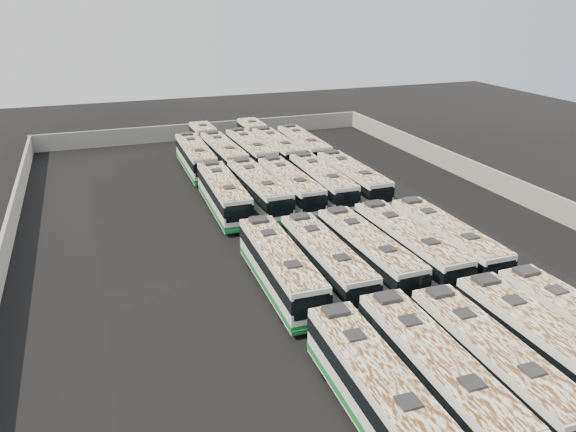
# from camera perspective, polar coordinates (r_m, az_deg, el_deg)

# --- Properties ---
(ground) EXTENTS (140.00, 140.00, 0.00)m
(ground) POSITION_cam_1_polar(r_m,az_deg,el_deg) (45.87, 1.54, -2.20)
(ground) COLOR black
(ground) RESTS_ON ground
(perimeter_wall) EXTENTS (45.20, 73.20, 2.20)m
(perimeter_wall) POSITION_cam_1_polar(r_m,az_deg,el_deg) (45.44, 1.55, -0.93)
(perimeter_wall) COLOR gray
(perimeter_wall) RESTS_ON ground
(bus_front_far_left) EXTENTS (2.67, 11.67, 3.28)m
(bus_front_far_left) POSITION_cam_1_polar(r_m,az_deg,el_deg) (27.02, 9.07, -17.21)
(bus_front_far_left) COLOR beige
(bus_front_far_left) RESTS_ON ground
(bus_front_left) EXTENTS (2.80, 11.89, 3.33)m
(bus_front_left) POSITION_cam_1_polar(r_m,az_deg,el_deg) (28.50, 14.74, -15.32)
(bus_front_left) COLOR beige
(bus_front_left) RESTS_ON ground
(bus_front_center) EXTENTS (2.65, 11.52, 3.23)m
(bus_front_center) POSITION_cam_1_polar(r_m,az_deg,el_deg) (30.09, 20.00, -13.93)
(bus_front_center) COLOR beige
(bus_front_center) RESTS_ON ground
(bus_front_right) EXTENTS (2.57, 11.94, 3.36)m
(bus_front_right) POSITION_cam_1_polar(r_m,az_deg,el_deg) (32.01, 24.72, -12.24)
(bus_front_right) COLOR beige
(bus_front_right) RESTS_ON ground
(bus_midfront_far_left) EXTENTS (2.76, 11.90, 3.34)m
(bus_midfront_far_left) POSITION_cam_1_polar(r_m,az_deg,el_deg) (37.18, -0.83, -5.25)
(bus_midfront_far_left) COLOR beige
(bus_midfront_far_left) RESTS_ON ground
(bus_midfront_left) EXTENTS (2.45, 11.50, 3.24)m
(bus_midfront_left) POSITION_cam_1_polar(r_m,az_deg,el_deg) (38.24, 3.81, -4.58)
(bus_midfront_left) COLOR beige
(bus_midfront_left) RESTS_ON ground
(bus_midfront_center) EXTENTS (2.73, 11.70, 3.28)m
(bus_midfront_center) POSITION_cam_1_polar(r_m,az_deg,el_deg) (39.62, 8.10, -3.76)
(bus_midfront_center) COLOR beige
(bus_midfront_center) RESTS_ON ground
(bus_midfront_right) EXTENTS (2.73, 11.99, 3.37)m
(bus_midfront_right) POSITION_cam_1_polar(r_m,az_deg,el_deg) (41.07, 12.07, -3.02)
(bus_midfront_right) COLOR beige
(bus_midfront_right) RESTS_ON ground
(bus_midfront_far_right) EXTENTS (2.55, 11.83, 3.33)m
(bus_midfront_far_right) POSITION_cam_1_polar(r_m,az_deg,el_deg) (42.61, 15.75, -2.48)
(bus_midfront_far_right) COLOR beige
(bus_midfront_far_right) RESTS_ON ground
(bus_midback_far_left) EXTENTS (2.82, 12.04, 3.38)m
(bus_midback_far_left) POSITION_cam_1_polar(r_m,az_deg,el_deg) (51.01, -6.60, 2.24)
(bus_midback_far_left) COLOR beige
(bus_midback_far_left) RESTS_ON ground
(bus_midback_left) EXTENTS (2.83, 12.06, 3.38)m
(bus_midback_left) POSITION_cam_1_polar(r_m,az_deg,el_deg) (51.82, -3.04, 2.67)
(bus_midback_left) COLOR beige
(bus_midback_left) RESTS_ON ground
(bus_midback_center) EXTENTS (2.65, 11.77, 3.31)m
(bus_midback_center) POSITION_cam_1_polar(r_m,az_deg,el_deg) (52.78, 0.18, 3.01)
(bus_midback_center) COLOR beige
(bus_midback_center) RESTS_ON ground
(bus_midback_right) EXTENTS (2.73, 11.91, 3.34)m
(bus_midback_right) POSITION_cam_1_polar(r_m,az_deg,el_deg) (53.91, 3.44, 3.40)
(bus_midback_right) COLOR beige
(bus_midback_right) RESTS_ON ground
(bus_midback_far_right) EXTENTS (2.53, 11.85, 3.34)m
(bus_midback_far_right) POSITION_cam_1_polar(r_m,az_deg,el_deg) (55.15, 6.54, 3.71)
(bus_midback_far_right) COLOR beige
(bus_midback_far_right) RESTS_ON ground
(bus_back_far_left) EXTENTS (2.70, 12.02, 3.38)m
(bus_back_far_left) POSITION_cam_1_polar(r_m,az_deg,el_deg) (63.25, -9.38, 5.91)
(bus_back_far_left) COLOR beige
(bus_back_far_left) RESTS_ON ground
(bus_back_left) EXTENTS (2.96, 18.27, 3.30)m
(bus_back_left) POSITION_cam_1_polar(r_m,az_deg,el_deg) (66.96, -7.28, 6.86)
(bus_back_left) COLOR beige
(bus_back_left) RESTS_ON ground
(bus_back_center) EXTENTS (2.84, 12.04, 3.38)m
(bus_back_center) POSITION_cam_1_polar(r_m,az_deg,el_deg) (64.87, -3.82, 6.55)
(bus_back_center) COLOR beige
(bus_back_center) RESTS_ON ground
(bus_back_right) EXTENTS (2.83, 18.39, 3.33)m
(bus_back_right) POSITION_cam_1_polar(r_m,az_deg,el_deg) (68.53, -2.00, 7.37)
(bus_back_right) COLOR beige
(bus_back_right) RESTS_ON ground
(bus_back_far_right) EXTENTS (2.77, 12.03, 3.38)m
(bus_back_far_right) POSITION_cam_1_polar(r_m,az_deg,el_deg) (66.69, 1.55, 7.00)
(bus_back_far_right) COLOR beige
(bus_back_far_right) RESTS_ON ground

